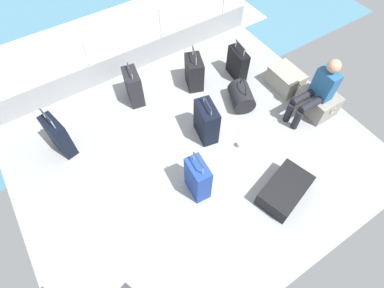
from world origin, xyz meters
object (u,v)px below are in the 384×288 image
(suitcase_0, at_px, (134,87))
(suitcase_2, at_px, (237,64))
(cargo_crate_0, at_px, (286,79))
(duffel_bag, at_px, (241,96))
(suitcase_5, at_px, (59,136))
(suitcase_6, at_px, (285,190))
(cargo_crate_1, at_px, (317,102))
(paper_cup, at_px, (240,145))
(suitcase_7, at_px, (206,122))
(passenger_seated, at_px, (317,90))
(suitcase_4, at_px, (194,72))
(suitcase_3, at_px, (198,179))

(suitcase_0, height_order, suitcase_2, suitcase_0)
(cargo_crate_0, height_order, duffel_bag, duffel_bag)
(suitcase_5, bearing_deg, suitcase_6, 43.58)
(cargo_crate_1, height_order, suitcase_5, suitcase_5)
(duffel_bag, distance_m, paper_cup, 0.90)
(suitcase_0, distance_m, suitcase_7, 1.41)
(suitcase_2, height_order, suitcase_6, suitcase_2)
(cargo_crate_1, height_order, suitcase_7, suitcase_7)
(passenger_seated, bearing_deg, cargo_crate_0, 169.96)
(suitcase_0, height_order, suitcase_4, suitcase_4)
(passenger_seated, relative_size, suitcase_3, 1.32)
(passenger_seated, distance_m, paper_cup, 1.44)
(cargo_crate_1, xyz_separation_m, suitcase_4, (-1.61, -1.38, 0.09))
(suitcase_3, relative_size, suitcase_7, 1.09)
(suitcase_2, xyz_separation_m, duffel_bag, (0.60, -0.37, -0.09))
(suitcase_3, xyz_separation_m, duffel_bag, (-0.95, 1.51, -0.14))
(cargo_crate_0, relative_size, suitcase_5, 0.74)
(suitcase_2, distance_m, suitcase_4, 0.81)
(suitcase_7, distance_m, paper_cup, 0.63)
(suitcase_5, bearing_deg, suitcase_7, 64.08)
(passenger_seated, xyz_separation_m, duffel_bag, (-0.78, -0.79, -0.38))
(paper_cup, bearing_deg, suitcase_3, -75.05)
(cargo_crate_0, relative_size, cargo_crate_1, 0.98)
(suitcase_7, bearing_deg, suitcase_4, 156.30)
(suitcase_6, relative_size, suitcase_7, 1.14)
(cargo_crate_0, height_order, cargo_crate_1, cargo_crate_1)
(suitcase_3, distance_m, duffel_bag, 1.79)
(passenger_seated, bearing_deg, duffel_bag, -134.69)
(duffel_bag, bearing_deg, suitcase_0, -126.10)
(suitcase_3, xyz_separation_m, paper_cup, (-0.25, 0.95, -0.27))
(cargo_crate_1, bearing_deg, suitcase_3, -86.15)
(suitcase_0, xyz_separation_m, duffel_bag, (1.06, 1.46, -0.12))
(passenger_seated, height_order, suitcase_3, passenger_seated)
(cargo_crate_0, xyz_separation_m, paper_cup, (0.61, -1.47, -0.12))
(suitcase_2, bearing_deg, suitcase_0, -104.26)
(suitcase_5, bearing_deg, cargo_crate_0, 77.46)
(suitcase_5, xyz_separation_m, suitcase_7, (0.96, 1.98, -0.00))
(cargo_crate_0, distance_m, paper_cup, 1.59)
(cargo_crate_1, height_order, suitcase_2, suitcase_2)
(cargo_crate_1, relative_size, suitcase_4, 0.84)
(suitcase_0, bearing_deg, suitcase_6, 18.54)
(suitcase_5, bearing_deg, cargo_crate_1, 68.14)
(cargo_crate_0, height_order, paper_cup, cargo_crate_0)
(suitcase_3, height_order, suitcase_6, suitcase_3)
(cargo_crate_0, xyz_separation_m, duffel_bag, (-0.09, -0.91, 0.01))
(suitcase_6, height_order, suitcase_7, suitcase_7)
(cargo_crate_1, xyz_separation_m, paper_cup, (-0.09, -1.53, -0.14))
(suitcase_2, xyz_separation_m, paper_cup, (1.30, -0.92, -0.23))
(passenger_seated, xyz_separation_m, suitcase_2, (-1.38, -0.43, -0.29))
(cargo_crate_0, distance_m, suitcase_6, 2.15)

